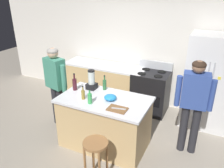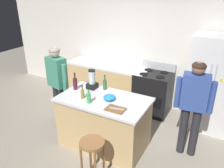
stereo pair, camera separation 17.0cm
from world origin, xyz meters
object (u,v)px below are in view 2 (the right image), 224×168
at_px(bar_stool, 92,150).
at_px(bottle_vinegar, 83,94).
at_px(refrigerator, 212,84).
at_px(mixing_bowl, 109,97).
at_px(bottle_soda, 89,98).
at_px(kitchen_island, 104,122).
at_px(stove_range, 153,92).
at_px(blender_appliance, 92,81).
at_px(person_by_sink_right, 193,101).
at_px(bottle_wine, 75,83).
at_px(bottle_olive_oil, 105,84).
at_px(chef_knife, 117,109).
at_px(cutting_board, 115,109).
at_px(person_by_island_left, 57,79).

bearing_deg(bar_stool, bottle_vinegar, 132.75).
height_order(refrigerator, mixing_bowl, refrigerator).
bearing_deg(bottle_soda, kitchen_island, 61.00).
relative_size(stove_range, bottle_soda, 4.32).
relative_size(bar_stool, blender_appliance, 1.87).
bearing_deg(refrigerator, bottle_vinegar, -138.05).
relative_size(bottle_soda, mixing_bowl, 1.26).
bearing_deg(kitchen_island, bar_stool, -71.31).
relative_size(person_by_sink_right, mixing_bowl, 8.09).
bearing_deg(bar_stool, bottle_wine, 136.35).
bearing_deg(bottle_soda, stove_range, 74.12).
xyz_separation_m(kitchen_island, bottle_olive_oil, (-0.16, 0.33, 0.56)).
xyz_separation_m(bar_stool, mixing_bowl, (-0.15, 0.78, 0.45)).
relative_size(kitchen_island, blender_appliance, 4.24).
bearing_deg(kitchen_island, chef_knife, -32.34).
height_order(bar_stool, cutting_board, cutting_board).
bearing_deg(kitchen_island, person_by_island_left, 170.89).
xyz_separation_m(bar_stool, bottle_soda, (-0.39, 0.54, 0.50)).
relative_size(bottle_vinegar, mixing_bowl, 1.16).
bearing_deg(cutting_board, bar_stool, -98.78).
height_order(bottle_soda, chef_knife, bottle_soda).
bearing_deg(cutting_board, bottle_wine, 162.32).
distance_m(refrigerator, mixing_bowl, 2.06).
height_order(bottle_olive_oil, bottle_vinegar, bottle_olive_oil).
relative_size(stove_range, bottle_vinegar, 4.68).
relative_size(person_by_island_left, mixing_bowl, 7.97).
relative_size(bar_stool, bottle_olive_oil, 2.43).
xyz_separation_m(bottle_olive_oil, mixing_bowl, (0.27, -0.32, -0.06)).
bearing_deg(bottle_vinegar, bar_stool, -47.25).
bearing_deg(blender_appliance, cutting_board, -33.60).
bearing_deg(kitchen_island, bottle_olive_oil, 116.33).
relative_size(mixing_bowl, cutting_board, 0.68).
distance_m(bar_stool, mixing_bowl, 0.92).
bearing_deg(person_by_island_left, bottle_olive_oil, 8.37).
height_order(person_by_island_left, bar_stool, person_by_island_left).
relative_size(refrigerator, chef_knife, 8.46).
xyz_separation_m(refrigerator, person_by_sink_right, (-0.17, -1.04, 0.07)).
xyz_separation_m(person_by_island_left, blender_appliance, (0.76, 0.07, 0.10)).
bearing_deg(refrigerator, stove_range, 178.78).
distance_m(stove_range, bottle_soda, 1.91).
bearing_deg(bottle_olive_oil, bottle_wine, -152.30).
xyz_separation_m(stove_range, person_by_island_left, (-1.52, -1.34, 0.51)).
height_order(stove_range, cutting_board, stove_range).
distance_m(bottle_olive_oil, bottle_vinegar, 0.51).
height_order(refrigerator, person_by_sink_right, refrigerator).
xyz_separation_m(stove_range, person_by_sink_right, (0.99, -1.06, 0.52)).
bearing_deg(refrigerator, mixing_bowl, -133.59).
relative_size(blender_appliance, bottle_soda, 1.40).
xyz_separation_m(blender_appliance, cutting_board, (0.74, -0.49, -0.14)).
height_order(bottle_soda, bottle_vinegar, bottle_soda).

